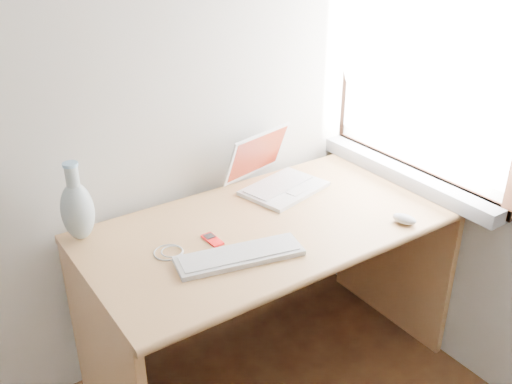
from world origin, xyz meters
TOP-DOWN VIEW (x-y plane):
  - window at (1.72, 1.30)m, footprint 0.11×0.99m
  - desk at (1.02, 1.42)m, footprint 1.43×0.72m
  - laptop at (1.21, 1.56)m, footprint 0.38×0.35m
  - external_keyboard at (0.78, 1.19)m, footprint 0.45×0.23m
  - mouse at (1.42, 1.05)m, footprint 0.08×0.11m
  - ipod at (0.76, 1.34)m, footprint 0.04×0.10m
  - cable_coil at (0.60, 1.36)m, footprint 0.12×0.12m
  - remote at (0.62, 1.23)m, footprint 0.06×0.08m
  - vase at (0.38, 1.62)m, footprint 0.12×0.12m

SIDE VIEW (x-z plane):
  - desk at x=1.02m, z-range 0.16..0.92m
  - cable_coil at x=0.60m, z-range 0.76..0.76m
  - remote at x=0.62m, z-range 0.76..0.76m
  - ipod at x=0.76m, z-range 0.76..0.77m
  - external_keyboard at x=0.78m, z-range 0.76..0.78m
  - mouse at x=1.42m, z-range 0.76..0.79m
  - laptop at x=1.21m, z-range 0.70..0.92m
  - vase at x=0.38m, z-range 0.73..1.02m
  - window at x=1.72m, z-range 0.72..1.83m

